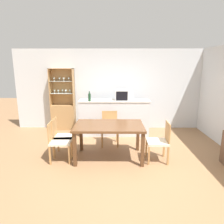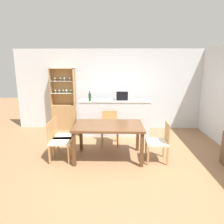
{
  "view_description": "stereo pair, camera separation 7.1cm",
  "coord_description": "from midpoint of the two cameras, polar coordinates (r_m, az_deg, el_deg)",
  "views": [
    {
      "loc": [
        -0.22,
        -3.84,
        2.0
      ],
      "look_at": [
        -0.27,
        1.14,
        0.87
      ],
      "focal_mm": 32.0,
      "sensor_mm": 36.0,
      "label": 1
    },
    {
      "loc": [
        -0.15,
        -3.83,
        2.0
      ],
      "look_at": [
        -0.27,
        1.14,
        0.87
      ],
      "focal_mm": 32.0,
      "sensor_mm": 36.0,
      "label": 2
    }
  ],
  "objects": [
    {
      "name": "microwave",
      "position": [
        5.84,
        3.11,
        4.85
      ],
      "size": [
        0.51,
        0.4,
        0.3
      ],
      "color": "silver",
      "rests_on": "kitchen_counter"
    },
    {
      "name": "ground_plane",
      "position": [
        4.33,
        3.04,
        -14.73
      ],
      "size": [
        18.0,
        18.0,
        0.0
      ],
      "primitive_type": "plane",
      "color": "#936B47"
    },
    {
      "name": "dining_chair_side_left_far",
      "position": [
        4.75,
        -14.51,
        -6.8
      ],
      "size": [
        0.45,
        0.45,
        0.86
      ],
      "rotation": [
        0.0,
        0.0,
        -1.55
      ],
      "color": "beige",
      "rests_on": "ground_plane"
    },
    {
      "name": "wall_back",
      "position": [
        6.51,
        2.17,
        6.41
      ],
      "size": [
        6.8,
        0.06,
        2.55
      ],
      "color": "silver",
      "rests_on": "ground_plane"
    },
    {
      "name": "dining_chair_side_right_near",
      "position": [
        4.42,
        12.93,
        -8.16
      ],
      "size": [
        0.45,
        0.45,
        0.86
      ],
      "rotation": [
        0.0,
        0.0,
        1.54
      ],
      "color": "beige",
      "rests_on": "ground_plane"
    },
    {
      "name": "kitchen_counter",
      "position": [
        5.96,
        0.28,
        -1.54
      ],
      "size": [
        2.06,
        0.56,
        1.04
      ],
      "color": "silver",
      "rests_on": "ground_plane"
    },
    {
      "name": "wine_bottle",
      "position": [
        5.7,
        -6.81,
        4.24
      ],
      "size": [
        0.07,
        0.07,
        0.28
      ],
      "color": "#193D23",
      "rests_on": "kitchen_counter"
    },
    {
      "name": "dining_chair_head_far",
      "position": [
        5.22,
        -1.05,
        -4.57
      ],
      "size": [
        0.46,
        0.46,
        0.86
      ],
      "rotation": [
        0.0,
        0.0,
        3.19
      ],
      "color": "beige",
      "rests_on": "ground_plane"
    },
    {
      "name": "dining_chair_side_left_near",
      "position": [
        4.49,
        -15.44,
        -8.0
      ],
      "size": [
        0.47,
        0.47,
        0.86
      ],
      "rotation": [
        0.0,
        0.0,
        -1.5
      ],
      "color": "beige",
      "rests_on": "ground_plane"
    },
    {
      "name": "display_cabinet",
      "position": [
        6.65,
        -13.99,
        0.07
      ],
      "size": [
        0.75,
        0.32,
        1.95
      ],
      "color": "tan",
      "rests_on": "ground_plane"
    },
    {
      "name": "dining_table",
      "position": [
        4.38,
        -1.32,
        -4.75
      ],
      "size": [
        1.5,
        0.94,
        0.77
      ],
      "color": "brown",
      "rests_on": "ground_plane"
    }
  ]
}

